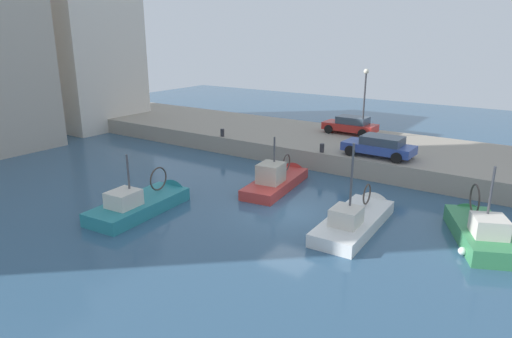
{
  "coord_description": "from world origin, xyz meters",
  "views": [
    {
      "loc": [
        -17.82,
        -10.12,
        8.5
      ],
      "look_at": [
        1.98,
        3.38,
        1.2
      ],
      "focal_mm": 31.7,
      "sensor_mm": 36.0,
      "label": 1
    }
  ],
  "objects_px": {
    "mooring_bollard_mid": "(322,148)",
    "quay_streetlamp": "(365,92)",
    "fishing_boat_teal": "(145,207)",
    "fishing_boat_green": "(477,236)",
    "parked_car_red": "(351,125)",
    "mooring_bollard_north": "(222,133)",
    "fishing_boat_red": "(278,184)",
    "parked_car_blue": "(380,146)",
    "fishing_boat_white": "(357,223)"
  },
  "relations": [
    {
      "from": "fishing_boat_red",
      "to": "quay_streetlamp",
      "type": "bearing_deg",
      "value": -6.05
    },
    {
      "from": "parked_car_red",
      "to": "mooring_bollard_north",
      "type": "xyz_separation_m",
      "value": [
        -6.08,
        7.34,
        -0.4
      ]
    },
    {
      "from": "fishing_boat_green",
      "to": "parked_car_red",
      "type": "relative_size",
      "value": 1.49
    },
    {
      "from": "fishing_boat_green",
      "to": "fishing_boat_red",
      "type": "height_order",
      "value": "fishing_boat_green"
    },
    {
      "from": "fishing_boat_teal",
      "to": "quay_streetlamp",
      "type": "bearing_deg",
      "value": -15.74
    },
    {
      "from": "fishing_boat_red",
      "to": "parked_car_blue",
      "type": "height_order",
      "value": "fishing_boat_red"
    },
    {
      "from": "fishing_boat_white",
      "to": "fishing_boat_red",
      "type": "relative_size",
      "value": 1.03
    },
    {
      "from": "fishing_boat_teal",
      "to": "mooring_bollard_mid",
      "type": "xyz_separation_m",
      "value": [
        10.94,
        -4.26,
        1.37
      ]
    },
    {
      "from": "fishing_boat_white",
      "to": "mooring_bollard_north",
      "type": "height_order",
      "value": "fishing_boat_white"
    },
    {
      "from": "parked_car_blue",
      "to": "mooring_bollard_north",
      "type": "xyz_separation_m",
      "value": [
        -1.05,
        11.33,
        -0.39
      ]
    },
    {
      "from": "fishing_boat_white",
      "to": "parked_car_blue",
      "type": "relative_size",
      "value": 1.54
    },
    {
      "from": "fishing_boat_green",
      "to": "fishing_boat_teal",
      "type": "distance_m",
      "value": 15.36
    },
    {
      "from": "fishing_boat_green",
      "to": "mooring_bollard_mid",
      "type": "height_order",
      "value": "fishing_boat_green"
    },
    {
      "from": "parked_car_red",
      "to": "quay_streetlamp",
      "type": "xyz_separation_m",
      "value": [
        -0.43,
        -1.07,
        2.58
      ]
    },
    {
      "from": "parked_car_red",
      "to": "fishing_boat_teal",
      "type": "bearing_deg",
      "value": 168.05
    },
    {
      "from": "parked_car_red",
      "to": "mooring_bollard_mid",
      "type": "height_order",
      "value": "parked_car_red"
    },
    {
      "from": "fishing_boat_teal",
      "to": "mooring_bollard_north",
      "type": "relative_size",
      "value": 11.37
    },
    {
      "from": "fishing_boat_white",
      "to": "parked_car_red",
      "type": "height_order",
      "value": "fishing_boat_white"
    },
    {
      "from": "fishing_boat_teal",
      "to": "mooring_bollard_mid",
      "type": "relative_size",
      "value": 11.37
    },
    {
      "from": "fishing_boat_white",
      "to": "fishing_boat_red",
      "type": "height_order",
      "value": "fishing_boat_white"
    },
    {
      "from": "parked_car_blue",
      "to": "mooring_bollard_mid",
      "type": "bearing_deg",
      "value": 107.55
    },
    {
      "from": "fishing_boat_teal",
      "to": "fishing_boat_white",
      "type": "bearing_deg",
      "value": -66.38
    },
    {
      "from": "parked_car_blue",
      "to": "parked_car_red",
      "type": "height_order",
      "value": "parked_car_red"
    },
    {
      "from": "fishing_boat_white",
      "to": "parked_car_blue",
      "type": "bearing_deg",
      "value": 13.37
    },
    {
      "from": "fishing_boat_red",
      "to": "parked_car_red",
      "type": "bearing_deg",
      "value": 0.18
    },
    {
      "from": "fishing_boat_green",
      "to": "fishing_boat_teal",
      "type": "relative_size",
      "value": 0.94
    },
    {
      "from": "parked_car_blue",
      "to": "mooring_bollard_mid",
      "type": "relative_size",
      "value": 7.76
    },
    {
      "from": "mooring_bollard_mid",
      "to": "quay_streetlamp",
      "type": "relative_size",
      "value": 0.11
    },
    {
      "from": "parked_car_red",
      "to": "fishing_boat_white",
      "type": "bearing_deg",
      "value": -155.55
    },
    {
      "from": "fishing_boat_red",
      "to": "mooring_bollard_mid",
      "type": "xyz_separation_m",
      "value": [
        4.19,
        -0.63,
        1.32
      ]
    },
    {
      "from": "fishing_boat_white",
      "to": "mooring_bollard_mid",
      "type": "bearing_deg",
      "value": 37.39
    },
    {
      "from": "fishing_boat_teal",
      "to": "fishing_boat_green",
      "type": "bearing_deg",
      "value": -68.17
    },
    {
      "from": "parked_car_blue",
      "to": "fishing_boat_green",
      "type": "bearing_deg",
      "value": -133.32
    },
    {
      "from": "fishing_boat_teal",
      "to": "quay_streetlamp",
      "type": "relative_size",
      "value": 1.29
    },
    {
      "from": "fishing_boat_red",
      "to": "mooring_bollard_north",
      "type": "relative_size",
      "value": 11.61
    },
    {
      "from": "fishing_boat_green",
      "to": "parked_car_blue",
      "type": "xyz_separation_m",
      "value": [
        6.29,
        6.67,
        1.75
      ]
    },
    {
      "from": "fishing_boat_teal",
      "to": "mooring_bollard_north",
      "type": "distance_m",
      "value": 11.65
    },
    {
      "from": "fishing_boat_teal",
      "to": "mooring_bollard_mid",
      "type": "height_order",
      "value": "fishing_boat_teal"
    },
    {
      "from": "fishing_boat_green",
      "to": "parked_car_red",
      "type": "bearing_deg",
      "value": 43.29
    },
    {
      "from": "parked_car_blue",
      "to": "mooring_bollard_north",
      "type": "distance_m",
      "value": 11.39
    },
    {
      "from": "fishing_boat_teal",
      "to": "quay_streetlamp",
      "type": "distance_m",
      "value": 17.78
    },
    {
      "from": "mooring_bollard_mid",
      "to": "mooring_bollard_north",
      "type": "distance_m",
      "value": 8.0
    },
    {
      "from": "fishing_boat_teal",
      "to": "fishing_boat_white",
      "type": "distance_m",
      "value": 10.33
    },
    {
      "from": "fishing_boat_green",
      "to": "quay_streetlamp",
      "type": "distance_m",
      "value": 15.14
    },
    {
      "from": "fishing_boat_green",
      "to": "mooring_bollard_north",
      "type": "xyz_separation_m",
      "value": [
        5.23,
        18.0,
        1.36
      ]
    },
    {
      "from": "fishing_boat_teal",
      "to": "parked_car_blue",
      "type": "relative_size",
      "value": 1.47
    },
    {
      "from": "fishing_boat_teal",
      "to": "mooring_bollard_north",
      "type": "xyz_separation_m",
      "value": [
        10.94,
        3.74,
        1.37
      ]
    },
    {
      "from": "fishing_boat_white",
      "to": "mooring_bollard_north",
      "type": "distance_m",
      "value": 14.92
    },
    {
      "from": "fishing_boat_green",
      "to": "quay_streetlamp",
      "type": "height_order",
      "value": "quay_streetlamp"
    },
    {
      "from": "mooring_bollard_north",
      "to": "quay_streetlamp",
      "type": "height_order",
      "value": "quay_streetlamp"
    }
  ]
}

